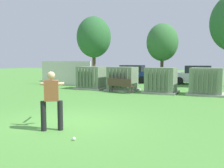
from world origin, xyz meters
The scene contains 13 objects.
ground_plane centered at (0.00, 0.00, 0.00)m, with size 96.00×96.00×0.00m, color #51933D.
fence_panel centered at (-7.47, 10.50, 1.00)m, with size 4.80×0.12×2.00m, color beige.
transformer_west centered at (-4.18, 9.07, 0.79)m, with size 2.10×1.70×1.62m.
transformer_mid_west centered at (-1.76, 9.12, 0.79)m, with size 2.10×1.70×1.62m.
transformer_mid_east centered at (0.94, 8.96, 0.79)m, with size 2.10×1.70×1.62m.
transformer_east centered at (3.60, 9.19, 0.79)m, with size 2.10×1.70×1.62m.
park_bench centered at (-1.45, 7.92, 0.54)m, with size 1.84×0.75×0.92m.
batter centered at (0.13, -0.83, 0.98)m, with size 1.14×1.45×1.74m.
sports_ball centered at (1.26, -1.39, 0.04)m, with size 0.09×0.09×0.09m, color white.
tree_left centered at (-6.89, 14.32, 4.24)m, with size 3.24×3.24×6.18m.
tree_center_left centered at (-0.61, 15.44, 3.64)m, with size 2.78×2.78×5.31m.
parked_car_leftmost centered at (-3.65, 15.80, 0.75)m, with size 4.31×2.14×1.62m.
parked_car_left_of_center centered at (2.30, 16.11, 0.75)m, with size 4.26×2.03×1.62m.
Camera 1 is at (4.82, -6.68, 2.05)m, focal length 40.24 mm.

